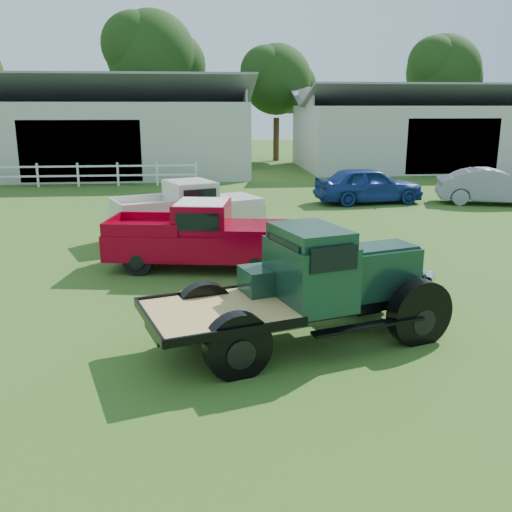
{
  "coord_description": "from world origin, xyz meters",
  "views": [
    {
      "loc": [
        -0.95,
        -9.95,
        4.01
      ],
      "look_at": [
        0.2,
        1.2,
        1.05
      ],
      "focal_mm": 40.0,
      "sensor_mm": 36.0,
      "label": 1
    }
  ],
  "objects_px": {
    "red_pickup": "(199,235)",
    "white_pickup": "(188,210)",
    "misc_car_grey": "(493,187)",
    "misc_car_blue": "(369,185)",
    "vintage_flatbed": "(304,286)"
  },
  "relations": [
    {
      "from": "red_pickup",
      "to": "misc_car_grey",
      "type": "bearing_deg",
      "value": 44.55
    },
    {
      "from": "vintage_flatbed",
      "to": "white_pickup",
      "type": "xyz_separation_m",
      "value": [
        -2.08,
        8.39,
        -0.15
      ]
    },
    {
      "from": "red_pickup",
      "to": "misc_car_grey",
      "type": "xyz_separation_m",
      "value": [
        12.28,
        8.53,
        -0.13
      ]
    },
    {
      "from": "misc_car_grey",
      "to": "misc_car_blue",
      "type": "bearing_deg",
      "value": 98.29
    },
    {
      "from": "misc_car_blue",
      "to": "misc_car_grey",
      "type": "distance_m",
      "value": 5.15
    },
    {
      "from": "white_pickup",
      "to": "misc_car_grey",
      "type": "distance_m",
      "value": 13.58
    },
    {
      "from": "red_pickup",
      "to": "white_pickup",
      "type": "distance_m",
      "value": 3.49
    },
    {
      "from": "misc_car_blue",
      "to": "vintage_flatbed",
      "type": "bearing_deg",
      "value": 152.97
    },
    {
      "from": "white_pickup",
      "to": "misc_car_grey",
      "type": "bearing_deg",
      "value": 0.12
    },
    {
      "from": "red_pickup",
      "to": "misc_car_blue",
      "type": "distance_m",
      "value": 11.8
    },
    {
      "from": "vintage_flatbed",
      "to": "misc_car_grey",
      "type": "distance_m",
      "value": 17.07
    },
    {
      "from": "white_pickup",
      "to": "misc_car_grey",
      "type": "xyz_separation_m",
      "value": [
        12.6,
        5.05,
        -0.14
      ]
    },
    {
      "from": "vintage_flatbed",
      "to": "misc_car_blue",
      "type": "height_order",
      "value": "vintage_flatbed"
    },
    {
      "from": "white_pickup",
      "to": "misc_car_blue",
      "type": "relative_size",
      "value": 1.05
    },
    {
      "from": "vintage_flatbed",
      "to": "misc_car_grey",
      "type": "bearing_deg",
      "value": 34.9
    }
  ]
}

